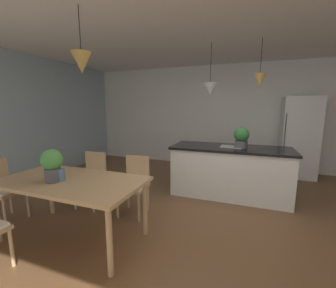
{
  "coord_description": "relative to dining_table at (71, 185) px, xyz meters",
  "views": [
    {
      "loc": [
        0.36,
        -2.81,
        1.61
      ],
      "look_at": [
        -0.7,
        0.05,
        1.09
      ],
      "focal_mm": 23.25,
      "sensor_mm": 36.0,
      "label": 1
    }
  ],
  "objects": [
    {
      "name": "chair_window_end",
      "position": [
        -1.24,
        -0.0,
        -0.2
      ],
      "size": [
        0.42,
        0.42,
        0.87
      ],
      "color": "tan",
      "rests_on": "ground_plane"
    },
    {
      "name": "window_wall_left_glazing",
      "position": [
        -2.46,
        0.88,
        0.67
      ],
      "size": [
        0.06,
        8.4,
        2.7
      ],
      "primitive_type": "cube",
      "color": "#9EB7C6",
      "rests_on": "ground_plane"
    },
    {
      "name": "potted_plant_on_island",
      "position": [
        1.85,
        2.05,
        0.41
      ],
      "size": [
        0.26,
        0.26,
        0.37
      ],
      "color": "#4C4C51",
      "rests_on": "kitchen_island"
    },
    {
      "name": "potted_plant_on_table",
      "position": [
        -0.14,
        -0.12,
        0.29
      ],
      "size": [
        0.24,
        0.24,
        0.38
      ],
      "color": "#4C4C51",
      "rests_on": "dining_table"
    },
    {
      "name": "ceiling_slab",
      "position": [
        1.6,
        0.88,
        2.08
      ],
      "size": [
        10.0,
        8.4,
        0.12
      ],
      "primitive_type": "cube",
      "color": "white"
    },
    {
      "name": "vase_on_dining_table",
      "position": [
        -0.09,
        -0.07,
        0.14
      ],
      "size": [
        0.11,
        0.11,
        0.14
      ],
      "color": "slate",
      "rests_on": "dining_table"
    },
    {
      "name": "refrigerator",
      "position": [
        3.05,
        3.74,
        0.24
      ],
      "size": [
        0.75,
        0.67,
        1.84
      ],
      "color": "silver",
      "rests_on": "ground_plane"
    },
    {
      "name": "dining_table",
      "position": [
        0.0,
        0.0,
        0.0
      ],
      "size": [
        1.75,
        0.92,
        0.75
      ],
      "color": "tan",
      "rests_on": "ground_plane"
    },
    {
      "name": "pendant_over_table",
      "position": [
        0.16,
        0.13,
        1.42
      ],
      "size": [
        0.22,
        0.22,
        0.72
      ],
      "color": "black"
    },
    {
      "name": "chair_far_left",
      "position": [
        -0.4,
        0.83,
        -0.2
      ],
      "size": [
        0.42,
        0.42,
        0.87
      ],
      "color": "tan",
      "rests_on": "ground_plane"
    },
    {
      "name": "pendant_over_island_main",
      "position": [
        1.28,
        2.05,
        1.24
      ],
      "size": [
        0.26,
        0.26,
        0.9
      ],
      "color": "black"
    },
    {
      "name": "chair_far_right",
      "position": [
        0.39,
        0.83,
        -0.2
      ],
      "size": [
        0.42,
        0.42,
        0.87
      ],
      "color": "tan",
      "rests_on": "ground_plane"
    },
    {
      "name": "kitchen_island",
      "position": [
        1.68,
        2.05,
        -0.22
      ],
      "size": [
        2.08,
        0.83,
        0.91
      ],
      "color": "silver",
      "rests_on": "ground_plane"
    },
    {
      "name": "wall_back_kitchen",
      "position": [
        1.6,
        4.14,
        0.67
      ],
      "size": [
        10.0,
        0.12,
        2.7
      ],
      "primitive_type": "cube",
      "color": "white",
      "rests_on": "ground_plane"
    },
    {
      "name": "pendant_over_island_aux",
      "position": [
        2.09,
        2.05,
        1.35
      ],
      "size": [
        0.18,
        0.18,
        0.8
      ],
      "color": "black"
    },
    {
      "name": "ground_plane",
      "position": [
        1.6,
        0.88,
        -0.7
      ],
      "size": [
        10.0,
        8.4,
        0.04
      ],
      "primitive_type": "cube",
      "color": "brown"
    }
  ]
}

